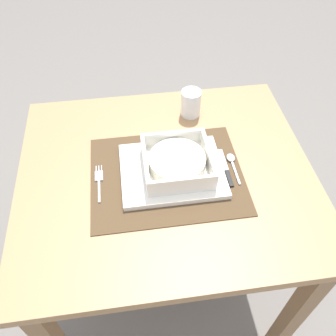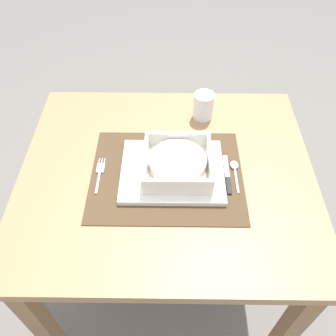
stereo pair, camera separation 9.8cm
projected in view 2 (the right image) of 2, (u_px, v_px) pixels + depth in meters
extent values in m
plane|color=slate|center=(167.00, 278.00, 1.56)|extent=(6.00, 6.00, 0.00)
cube|color=#A37A51|center=(167.00, 175.00, 1.03)|extent=(0.84, 0.73, 0.03)
cube|color=olive|center=(45.00, 327.00, 1.09)|extent=(0.05, 0.05, 0.69)
cube|color=olive|center=(287.00, 331.00, 1.09)|extent=(0.05, 0.05, 0.69)
cube|color=olive|center=(81.00, 171.00, 1.51)|extent=(0.05, 0.05, 0.69)
cube|color=olive|center=(256.00, 173.00, 1.50)|extent=(0.05, 0.05, 0.69)
cube|color=#4C3823|center=(168.00, 175.00, 1.01)|extent=(0.43, 0.34, 0.00)
cube|color=white|center=(172.00, 171.00, 1.00)|extent=(0.29, 0.23, 0.02)
cube|color=white|center=(178.00, 168.00, 0.99)|extent=(0.19, 0.19, 0.01)
cube|color=white|center=(146.00, 161.00, 0.97)|extent=(0.01, 0.19, 0.05)
cube|color=white|center=(210.00, 161.00, 0.97)|extent=(0.01, 0.19, 0.05)
cube|color=white|center=(178.00, 186.00, 0.91)|extent=(0.17, 0.01, 0.05)
cube|color=white|center=(178.00, 139.00, 1.03)|extent=(0.17, 0.01, 0.05)
cylinder|color=silver|center=(178.00, 163.00, 0.98)|extent=(0.16, 0.16, 0.03)
cube|color=silver|center=(98.00, 183.00, 0.98)|extent=(0.01, 0.08, 0.00)
cube|color=silver|center=(101.00, 168.00, 1.02)|extent=(0.02, 0.04, 0.00)
cylinder|color=silver|center=(99.00, 161.00, 1.04)|extent=(0.00, 0.02, 0.00)
cylinder|color=silver|center=(102.00, 161.00, 1.04)|extent=(0.00, 0.02, 0.00)
cylinder|color=silver|center=(105.00, 161.00, 1.04)|extent=(0.00, 0.02, 0.00)
cube|color=silver|center=(236.00, 181.00, 0.99)|extent=(0.01, 0.08, 0.00)
ellipsoid|color=silver|center=(234.00, 165.00, 1.02)|extent=(0.02, 0.03, 0.01)
cube|color=black|center=(229.00, 186.00, 0.97)|extent=(0.01, 0.06, 0.01)
cube|color=silver|center=(226.00, 166.00, 1.02)|extent=(0.01, 0.08, 0.00)
cylinder|color=white|center=(203.00, 106.00, 1.14)|extent=(0.07, 0.07, 0.09)
cylinder|color=#C64C1E|center=(203.00, 112.00, 1.16)|extent=(0.05, 0.05, 0.03)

